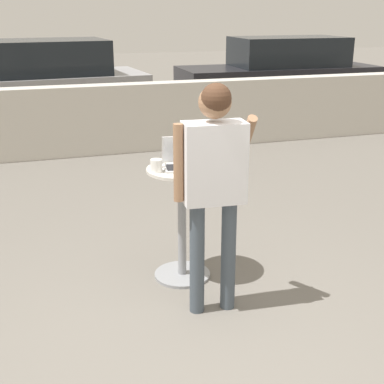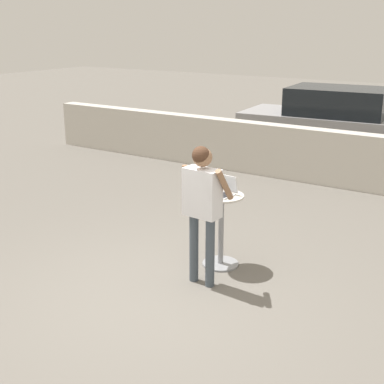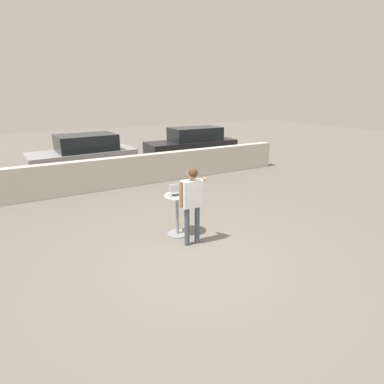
% 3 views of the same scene
% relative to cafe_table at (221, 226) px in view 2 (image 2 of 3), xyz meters
% --- Properties ---
extents(ground_plane, '(50.00, 50.00, 0.00)m').
position_rel_cafe_table_xyz_m(ground_plane, '(-0.16, -1.18, -0.54)').
color(ground_plane, slate).
extents(pavement_kerb, '(13.75, 0.35, 1.07)m').
position_rel_cafe_table_xyz_m(pavement_kerb, '(-0.16, 4.34, -0.01)').
color(pavement_kerb, beige).
rests_on(pavement_kerb, ground_plane).
extents(cafe_table, '(0.57, 0.57, 0.96)m').
position_rel_cafe_table_xyz_m(cafe_table, '(0.00, 0.00, 0.00)').
color(cafe_table, gray).
rests_on(cafe_table, ground_plane).
extents(laptop, '(0.34, 0.32, 0.24)m').
position_rel_cafe_table_xyz_m(laptop, '(0.01, 0.02, 0.47)').
color(laptop, silver).
rests_on(laptop, cafe_table).
extents(coffee_mug, '(0.13, 0.09, 0.10)m').
position_rel_cafe_table_xyz_m(coffee_mug, '(-0.22, -0.04, 0.47)').
color(coffee_mug, white).
rests_on(coffee_mug, cafe_table).
extents(standing_person, '(0.59, 0.36, 1.71)m').
position_rel_cafe_table_xyz_m(standing_person, '(0.06, -0.58, 0.55)').
color(standing_person, '#424C56').
rests_on(standing_person, ground_plane).
extents(parked_car_near_street, '(4.09, 2.11, 1.63)m').
position_rel_cafe_table_xyz_m(parked_car_near_street, '(-0.81, 6.57, 0.29)').
color(parked_car_near_street, '#9E9EA3').
rests_on(parked_car_near_street, ground_plane).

